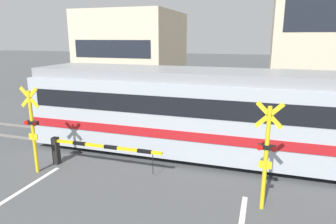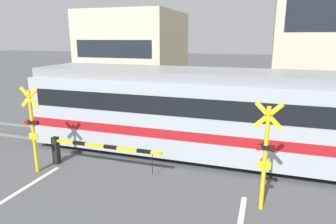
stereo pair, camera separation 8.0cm
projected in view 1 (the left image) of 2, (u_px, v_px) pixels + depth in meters
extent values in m
cube|color=gray|center=(164.00, 155.00, 11.32)|extent=(50.00, 0.10, 0.08)
cube|color=gray|center=(175.00, 143.00, 12.64)|extent=(50.00, 0.10, 0.08)
cube|color=#ADB7C1|center=(302.00, 123.00, 10.20)|extent=(20.12, 2.93, 2.64)
cube|color=gray|center=(307.00, 79.00, 9.84)|extent=(19.92, 2.57, 0.36)
cube|color=red|center=(301.00, 134.00, 10.30)|extent=(20.14, 2.98, 0.32)
cube|color=black|center=(304.00, 106.00, 10.06)|extent=(19.32, 2.97, 0.64)
cube|color=black|center=(53.00, 90.00, 13.05)|extent=(0.03, 2.05, 0.80)
cylinder|color=black|center=(128.00, 143.00, 11.68)|extent=(0.76, 0.12, 0.76)
cylinder|color=black|center=(142.00, 132.00, 13.00)|extent=(0.76, 0.12, 0.76)
cube|color=black|center=(56.00, 151.00, 10.54)|extent=(0.20, 0.20, 0.98)
cube|color=yellow|center=(105.00, 147.00, 9.86)|extent=(3.96, 0.09, 0.09)
cube|color=black|center=(80.00, 143.00, 10.15)|extent=(0.48, 0.10, 0.10)
cube|color=black|center=(111.00, 147.00, 9.80)|extent=(0.48, 0.10, 0.10)
cube|color=black|center=(144.00, 151.00, 9.45)|extent=(0.48, 0.10, 0.10)
cylinder|color=black|center=(153.00, 164.00, 9.46)|extent=(0.02, 0.02, 0.70)
cube|color=black|center=(260.00, 124.00, 13.76)|extent=(0.20, 0.20, 0.98)
cube|color=yellow|center=(217.00, 113.00, 14.25)|extent=(3.96, 0.09, 0.09)
cube|color=black|center=(239.00, 114.00, 13.96)|extent=(0.48, 0.10, 0.10)
cube|color=black|center=(213.00, 112.00, 14.31)|extent=(0.48, 0.10, 0.10)
cube|color=black|center=(189.00, 111.00, 14.67)|extent=(0.48, 0.10, 0.10)
cylinder|color=black|center=(184.00, 118.00, 14.84)|extent=(0.02, 0.02, 0.70)
cylinder|color=yellow|center=(33.00, 132.00, 9.69)|extent=(0.11, 0.11, 2.76)
cube|color=yellow|center=(29.00, 97.00, 9.41)|extent=(0.68, 0.04, 0.68)
cube|color=yellow|center=(29.00, 97.00, 9.41)|extent=(0.68, 0.04, 0.68)
cube|color=black|center=(32.00, 123.00, 9.61)|extent=(0.44, 0.12, 0.12)
cylinder|color=red|center=(26.00, 123.00, 9.59)|extent=(0.15, 0.03, 0.15)
cylinder|color=#4C0C0C|center=(35.00, 124.00, 9.49)|extent=(0.15, 0.03, 0.15)
cube|color=yellow|center=(33.00, 137.00, 9.71)|extent=(0.32, 0.03, 0.20)
cylinder|color=yellow|center=(266.00, 159.00, 7.56)|extent=(0.11, 0.11, 2.76)
cube|color=yellow|center=(269.00, 115.00, 7.27)|extent=(0.68, 0.04, 0.68)
cube|color=yellow|center=(269.00, 115.00, 7.27)|extent=(0.68, 0.04, 0.68)
cube|color=black|center=(267.00, 147.00, 7.48)|extent=(0.44, 0.12, 0.12)
cylinder|color=red|center=(260.00, 147.00, 7.46)|extent=(0.15, 0.03, 0.15)
cylinder|color=#4C0C0C|center=(274.00, 149.00, 7.36)|extent=(0.15, 0.03, 0.15)
cube|color=yellow|center=(265.00, 165.00, 7.57)|extent=(0.32, 0.03, 0.20)
cylinder|color=#33384C|center=(191.00, 106.00, 17.86)|extent=(0.13, 0.13, 0.77)
cylinder|color=#33384C|center=(193.00, 106.00, 17.82)|extent=(0.13, 0.13, 0.77)
cube|color=#B7B7BC|center=(192.00, 95.00, 17.67)|extent=(0.38, 0.22, 0.61)
sphere|color=tan|center=(193.00, 88.00, 17.57)|extent=(0.21, 0.21, 0.21)
cube|color=beige|center=(134.00, 51.00, 25.64)|extent=(7.29, 7.87, 6.43)
cube|color=#1E232D|center=(112.00, 49.00, 21.92)|extent=(6.12, 0.03, 1.29)
cube|color=beige|center=(323.00, 25.00, 20.86)|extent=(6.64, 7.87, 10.38)
cube|color=#1E232D|center=(336.00, 13.00, 17.10)|extent=(5.58, 0.03, 2.08)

